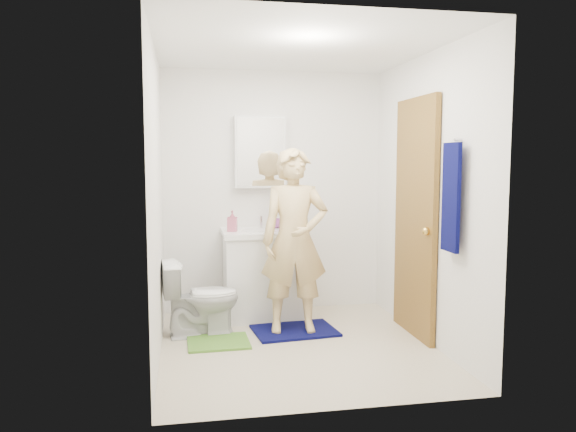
% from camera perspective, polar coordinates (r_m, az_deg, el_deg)
% --- Properties ---
extents(floor, '(2.20, 2.40, 0.02)m').
position_cam_1_polar(floor, '(4.73, 0.97, -13.21)').
color(floor, beige).
rests_on(floor, ground).
extents(ceiling, '(2.20, 2.40, 0.02)m').
position_cam_1_polar(ceiling, '(4.56, 1.03, 16.94)').
color(ceiling, white).
rests_on(ceiling, ground).
extents(wall_back, '(2.20, 0.02, 2.40)m').
position_cam_1_polar(wall_back, '(5.67, -1.44, 2.46)').
color(wall_back, white).
rests_on(wall_back, ground).
extents(wall_front, '(2.20, 0.02, 2.40)m').
position_cam_1_polar(wall_front, '(3.31, 5.18, 0.07)').
color(wall_front, white).
rests_on(wall_front, ground).
extents(wall_left, '(0.02, 2.40, 2.40)m').
position_cam_1_polar(wall_left, '(4.40, -13.33, 1.35)').
color(wall_left, white).
rests_on(wall_left, ground).
extents(wall_right, '(0.02, 2.40, 2.40)m').
position_cam_1_polar(wall_right, '(4.83, 14.03, 1.71)').
color(wall_right, white).
rests_on(wall_right, ground).
extents(vanity_cabinet, '(0.75, 0.55, 0.80)m').
position_cam_1_polar(vanity_cabinet, '(5.46, -2.49, -6.14)').
color(vanity_cabinet, white).
rests_on(vanity_cabinet, floor).
extents(countertop, '(0.79, 0.59, 0.05)m').
position_cam_1_polar(countertop, '(5.39, -2.51, -1.72)').
color(countertop, white).
rests_on(countertop, vanity_cabinet).
extents(sink_basin, '(0.40, 0.40, 0.03)m').
position_cam_1_polar(sink_basin, '(5.39, -2.51, -1.56)').
color(sink_basin, white).
rests_on(sink_basin, countertop).
extents(faucet, '(0.03, 0.03, 0.12)m').
position_cam_1_polar(faucet, '(5.56, -2.77, -0.61)').
color(faucet, silver).
rests_on(faucet, countertop).
extents(medicine_cabinet, '(0.50, 0.12, 0.70)m').
position_cam_1_polar(medicine_cabinet, '(5.57, -2.87, 6.51)').
color(medicine_cabinet, white).
rests_on(medicine_cabinet, wall_back).
extents(mirror_panel, '(0.46, 0.01, 0.66)m').
position_cam_1_polar(mirror_panel, '(5.51, -2.79, 6.52)').
color(mirror_panel, white).
rests_on(mirror_panel, wall_back).
extents(door, '(0.05, 0.80, 2.05)m').
position_cam_1_polar(door, '(4.96, 12.79, -0.18)').
color(door, olive).
rests_on(door, ground).
extents(door_knob, '(0.07, 0.07, 0.07)m').
position_cam_1_polar(door_knob, '(4.66, 13.87, -1.51)').
color(door_knob, gold).
rests_on(door_knob, door).
extents(towel, '(0.03, 0.24, 0.80)m').
position_cam_1_polar(towel, '(4.28, 16.23, 1.82)').
color(towel, '#070943').
rests_on(towel, wall_right).
extents(towel_hook, '(0.06, 0.02, 0.02)m').
position_cam_1_polar(towel_hook, '(4.29, 16.87, 7.43)').
color(towel_hook, silver).
rests_on(towel_hook, wall_right).
extents(toilet, '(0.68, 0.43, 0.66)m').
position_cam_1_polar(toilet, '(4.98, -8.84, -8.20)').
color(toilet, white).
rests_on(toilet, floor).
extents(bath_mat, '(0.76, 0.58, 0.02)m').
position_cam_1_polar(bath_mat, '(5.09, 0.67, -11.56)').
color(bath_mat, '#070943').
rests_on(bath_mat, floor).
extents(green_rug, '(0.52, 0.44, 0.02)m').
position_cam_1_polar(green_rug, '(4.82, -7.09, -12.61)').
color(green_rug, '#599431').
rests_on(green_rug, floor).
extents(soap_dispenser, '(0.11, 0.11, 0.20)m').
position_cam_1_polar(soap_dispenser, '(5.31, -5.68, -0.50)').
color(soap_dispenser, '#B2536C').
rests_on(soap_dispenser, countertop).
extents(toothbrush_cup, '(0.15, 0.15, 0.10)m').
position_cam_1_polar(toothbrush_cup, '(5.53, -1.24, -0.76)').
color(toothbrush_cup, '#994597').
rests_on(toothbrush_cup, countertop).
extents(man, '(0.61, 0.43, 1.60)m').
position_cam_1_polar(man, '(4.89, 0.67, -2.51)').
color(man, '#DAB97A').
rests_on(man, bath_mat).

